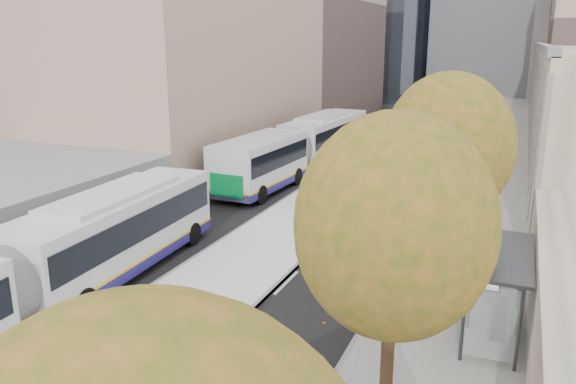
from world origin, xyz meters
The scene contains 8 objects.
bus_platform centered at (-3.88, 35.00, 0.07)m, with size 4.25×150.00×0.15m, color silver.
sidewalk centered at (4.12, 35.00, 0.04)m, with size 4.75×150.00×0.08m, color gray.
bus_shelter centered at (5.69, 10.96, 2.19)m, with size 1.90×4.40×2.53m.
tree_b centered at (3.60, 5.00, 5.04)m, with size 4.00×4.00×6.97m.
tree_c centered at (3.60, 13.00, 5.25)m, with size 4.20×4.20×7.28m.
bus_near centered at (-7.76, 6.42, 1.64)m, with size 3.45×18.12×3.00m.
bus_far centered at (-7.72, 29.07, 1.73)m, with size 3.77×19.16×3.17m.
distant_car centered at (-7.20, 48.95, 0.60)m, with size 1.41×3.51×1.20m, color silver.
Camera 1 is at (5.70, -5.47, 8.59)m, focal length 35.00 mm.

